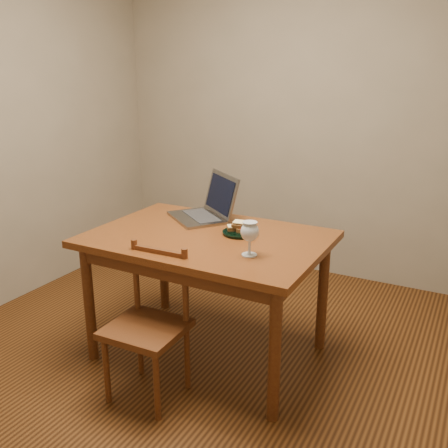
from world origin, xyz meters
The scene contains 10 objects.
floor centered at (0.00, 0.00, -0.01)m, with size 3.20×3.20×0.02m, color black.
back_wall centered at (0.00, 1.61, 1.30)m, with size 3.20×0.02×2.60m, color gray.
table centered at (0.02, 0.07, 0.65)m, with size 1.30×0.90×0.74m.
chair centered at (-0.05, -0.41, 0.43)m, with size 0.38×0.37×0.40m.
plate centered at (0.17, 0.17, 0.75)m, with size 0.20×0.20×0.02m, color black.
sandwich_cheese centered at (0.14, 0.18, 0.77)m, with size 0.10×0.06×0.03m, color #381E0C, non-canonical shape.
sandwich_tomato centered at (0.21, 0.16, 0.77)m, with size 0.10×0.06×0.03m, color #381E0C, non-canonical shape.
sandwich_top centered at (0.17, 0.18, 0.80)m, with size 0.10×0.06×0.03m, color #381E0C, non-canonical shape.
milk_glass centered at (0.36, -0.10, 0.83)m, with size 0.09×0.09×0.18m, color white, non-canonical shape.
laptop centered at (-0.15, 0.37, 0.81)m, with size 0.50×0.49×0.27m.
Camera 1 is at (1.34, -2.21, 1.64)m, focal length 40.00 mm.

